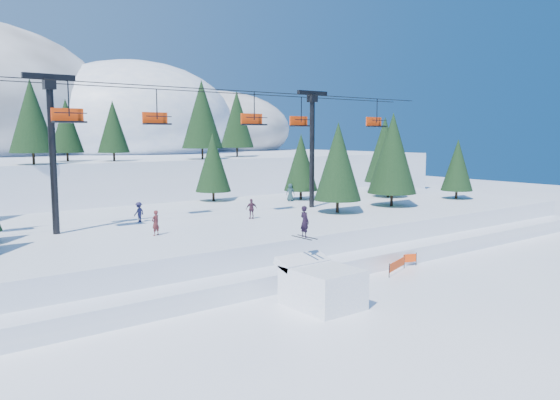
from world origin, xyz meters
TOP-DOWN VIEW (x-y plane):
  - ground at (0.00, 0.00)m, footprint 160.00×160.00m
  - mid_shelf at (0.00, 18.00)m, footprint 70.00×22.00m
  - berm at (0.00, 8.00)m, footprint 70.00×6.00m
  - jump_kicker at (-0.13, 1.98)m, footprint 3.04×4.30m
  - chairlift at (2.10, 18.05)m, footprint 46.00×3.21m
  - conifer_stand at (1.60, 18.54)m, footprint 61.65×18.17m
  - distant_skiers at (-0.24, 18.22)m, footprint 31.22×9.94m
  - banner_near at (8.44, 4.15)m, footprint 2.68×1.04m
  - banner_far at (9.73, 5.13)m, footprint 2.72×0.92m

SIDE VIEW (x-z plane):
  - ground at x=0.00m, z-range 0.00..0.00m
  - banner_near at x=8.44m, z-range 0.09..0.99m
  - banner_far at x=9.73m, z-range 0.09..0.99m
  - berm at x=0.00m, z-range 0.00..1.10m
  - jump_kicker at x=-0.13m, z-range -1.42..3.72m
  - mid_shelf at x=0.00m, z-range 0.00..2.50m
  - distant_skiers at x=-0.24m, z-range 2.43..4.16m
  - conifer_stand at x=1.60m, z-range 2.28..11.49m
  - chairlift at x=2.10m, z-range 4.18..14.46m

